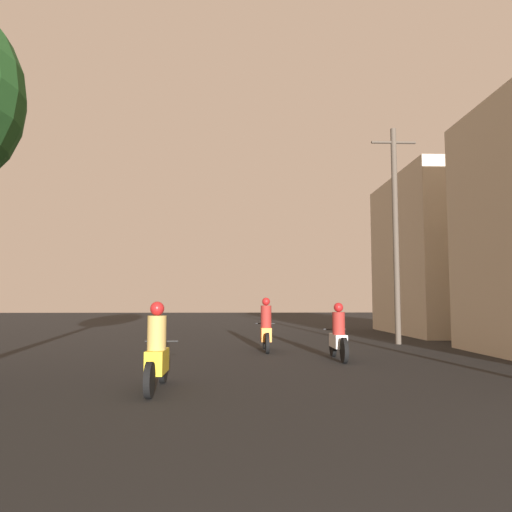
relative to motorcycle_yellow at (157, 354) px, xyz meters
The scene contains 5 objects.
motorcycle_yellow is the anchor object (origin of this frame).
motorcycle_white 5.76m from the motorcycle_yellow, 46.38° to the left, with size 0.60×2.05×1.46m.
motorcycle_orange 6.78m from the motorcycle_yellow, 70.74° to the left, with size 0.60×1.93×1.60m.
building_right_far 18.02m from the motorcycle_yellow, 50.98° to the left, with size 5.33×7.57×7.20m.
utility_pole_far 11.55m from the motorcycle_yellow, 50.94° to the left, with size 1.60×0.20×7.67m.
Camera 1 is at (-0.91, -0.67, 1.53)m, focal length 35.00 mm.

